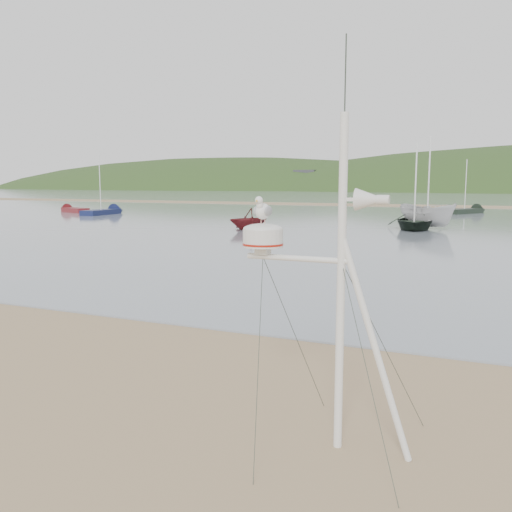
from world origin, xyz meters
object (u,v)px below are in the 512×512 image
at_px(boat_white, 428,194).
at_px(boat_dark, 415,192).
at_px(boat_red, 249,209).
at_px(sailboat_dark_mid, 473,211).
at_px(dinghy_red_far, 70,210).
at_px(mast_rig, 334,354).
at_px(sailboat_blue_near, 110,211).

bearing_deg(boat_white, boat_dark, -179.43).
height_order(boat_dark, boat_red, boat_dark).
relative_size(boat_dark, boat_white, 1.08).
bearing_deg(boat_dark, boat_red, -161.43).
xyz_separation_m(sailboat_dark_mid, dinghy_red_far, (-39.87, -15.37, -0.01)).
relative_size(mast_rig, sailboat_dark_mid, 0.81).
distance_m(boat_red, boat_white, 12.38).
xyz_separation_m(dinghy_red_far, sailboat_blue_near, (6.15, -0.94, 0.01)).
bearing_deg(mast_rig, boat_dark, 95.86).
height_order(boat_dark, sailboat_blue_near, sailboat_blue_near).
bearing_deg(mast_rig, sailboat_blue_near, 131.60).
height_order(mast_rig, sailboat_blue_near, sailboat_blue_near).
bearing_deg(boat_dark, dinghy_red_far, 161.95).
relative_size(mast_rig, boat_dark, 0.95).
xyz_separation_m(boat_red, sailboat_blue_near, (-20.66, 11.37, -1.15)).
relative_size(boat_red, dinghy_red_far, 0.52).
bearing_deg(boat_red, sailboat_dark_mid, 100.39).
bearing_deg(boat_dark, mast_rig, -90.66).
bearing_deg(sailboat_dark_mid, dinghy_red_far, -158.92).
bearing_deg(sailboat_dark_mid, boat_white, -95.65).
bearing_deg(boat_dark, boat_white, 48.09).
height_order(boat_red, boat_white, boat_white).
bearing_deg(sailboat_dark_mid, boat_red, -115.28).
bearing_deg(boat_red, boat_white, 63.65).
bearing_deg(boat_dark, sailboat_dark_mid, 76.28).
bearing_deg(dinghy_red_far, mast_rig, -44.35).
relative_size(dinghy_red_far, sailboat_blue_near, 0.85).
height_order(sailboat_dark_mid, dinghy_red_far, sailboat_dark_mid).
bearing_deg(dinghy_red_far, sailboat_blue_near, -8.67).
distance_m(boat_red, sailboat_blue_near, 23.61).
xyz_separation_m(boat_red, sailboat_dark_mid, (13.07, 27.67, -1.15)).
height_order(boat_white, sailboat_blue_near, sailboat_blue_near).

